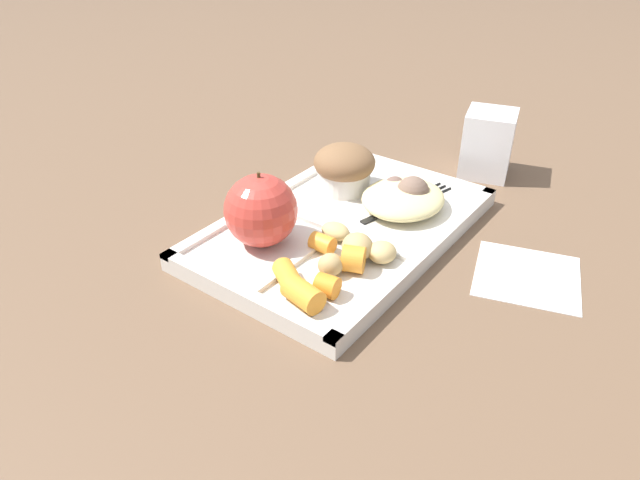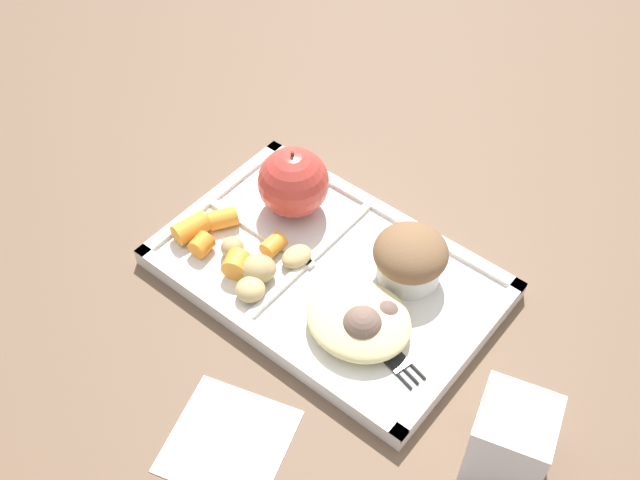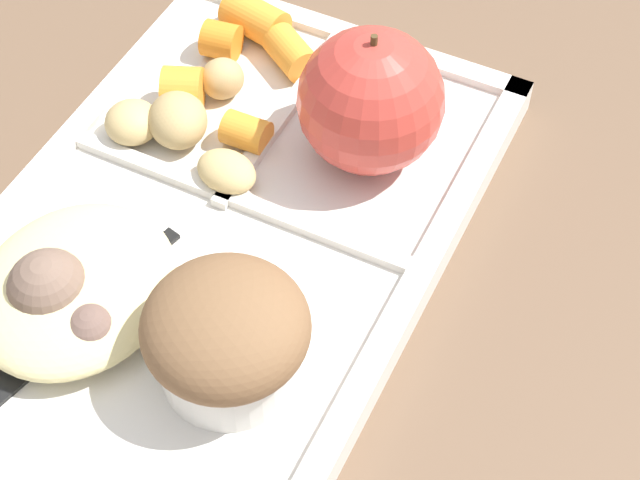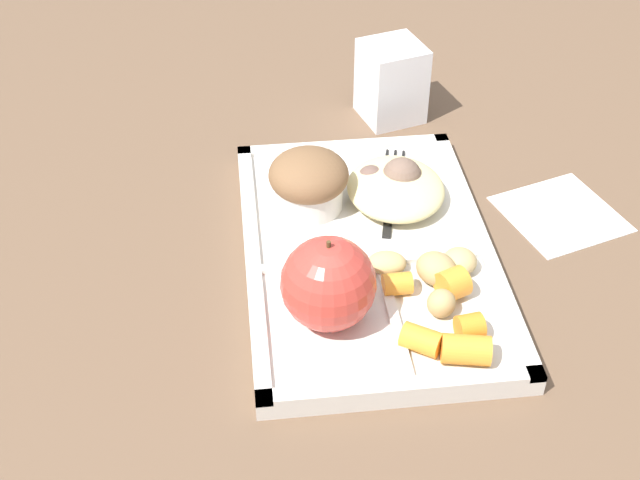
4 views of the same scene
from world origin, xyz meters
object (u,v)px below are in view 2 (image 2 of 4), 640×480
Objects in this scene: milk_carton at (510,441)px; lunch_tray at (327,274)px; green_apple at (293,182)px; bran_muffin at (410,257)px; plastic_fork at (377,341)px.

lunch_tray is at bearing 149.46° from milk_carton.
lunch_tray is 4.14× the size of green_apple.
bran_muffin is at bearing 132.04° from milk_carton.
green_apple is at bearing 154.22° from plastic_fork.
bran_muffin is 0.53× the size of plastic_fork.
bran_muffin is (0.15, -0.00, -0.01)m from green_apple.
green_apple is 1.09× the size of bran_muffin.
bran_muffin reaches higher than plastic_fork.
lunch_tray is 0.10m from plastic_fork.
lunch_tray is at bearing -29.17° from green_apple.
lunch_tray is 0.09m from bran_muffin.
milk_carton reaches higher than lunch_tray.
green_apple reaches higher than plastic_fork.
milk_carton is at bearing -9.44° from plastic_fork.
bran_muffin is at bearing -0.00° from green_apple.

